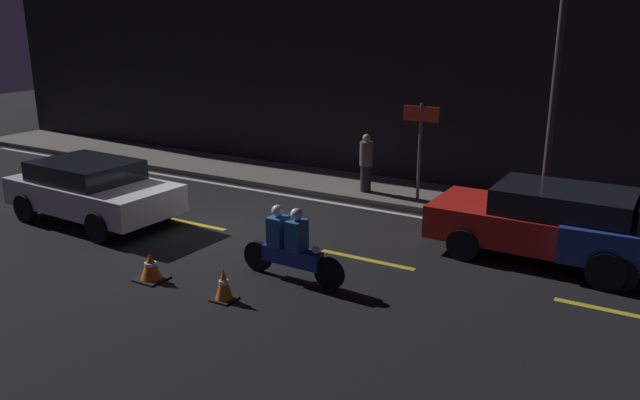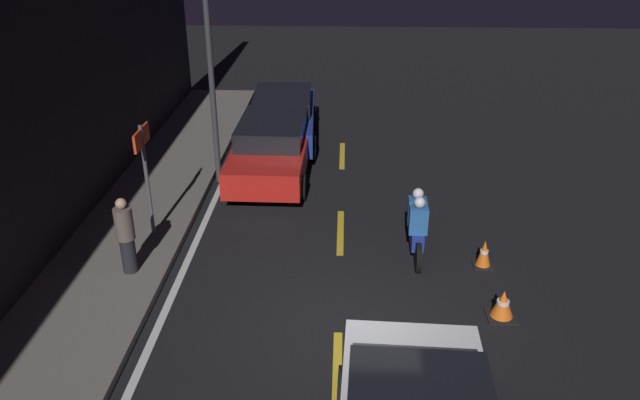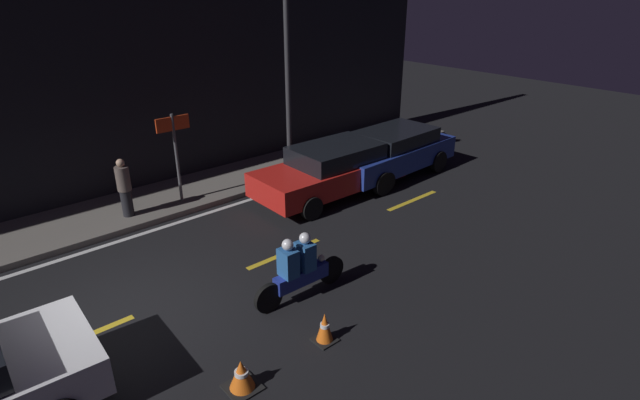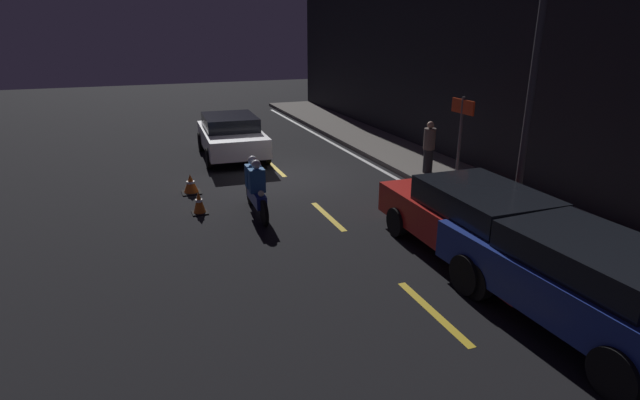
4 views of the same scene
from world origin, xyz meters
The scene contains 15 objects.
ground_plane centered at (0.00, 0.00, 0.00)m, with size 56.00×56.00×0.00m, color black.
raised_curb centered at (0.00, 4.46, 0.08)m, with size 28.00×2.35×0.15m.
building_front centered at (0.00, 5.79, 3.54)m, with size 28.00×0.30×7.08m.
lane_dash_c centered at (-1.00, 0.00, 0.00)m, with size 2.00×0.14×0.01m.
lane_dash_d centered at (3.50, 0.00, 0.00)m, with size 2.00×0.14×0.01m.
lane_dash_e centered at (8.00, 0.00, 0.00)m, with size 2.00×0.14×0.01m.
lane_solid_kerb centered at (0.00, 3.04, 0.00)m, with size 25.20×0.14×0.01m.
taxi_red centered at (6.56, 1.81, 0.78)m, with size 4.49×2.00×1.45m.
sedan_blue centered at (9.05, 1.77, 0.79)m, with size 4.49×2.08×1.44m.
motorcycle centered at (2.70, -1.53, 0.64)m, with size 2.12×0.38×1.36m.
traffic_cone_near centered at (0.56, -2.81, 0.25)m, with size 0.51×0.51×0.52m.
traffic_cone_mid centered at (2.23, -2.81, 0.27)m, with size 0.38×0.38×0.56m.
pedestrian centered at (1.52, 3.95, 0.92)m, with size 0.34×0.34×1.52m.
shop_sign centered at (2.98, 3.93, 1.84)m, with size 0.90×0.08×2.40m.
street_lamp centered at (6.11, 3.14, 3.24)m, with size 0.28×0.28×5.76m.
Camera 3 is at (-2.33, -7.93, 5.70)m, focal length 28.00 mm.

